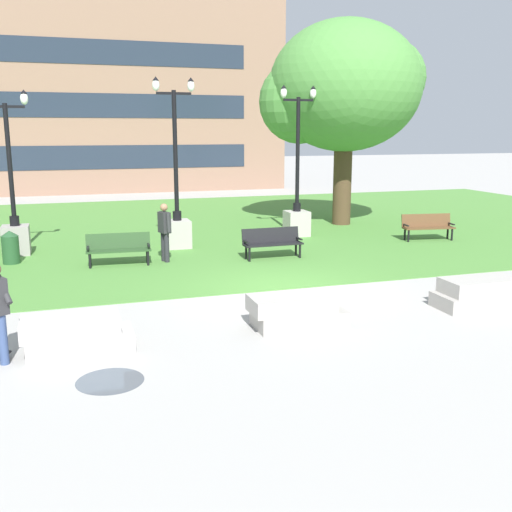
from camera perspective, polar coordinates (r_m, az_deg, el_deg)
The scene contains 16 objects.
ground_plane at distance 14.58m, azimuth 2.87°, elevation -3.23°, with size 140.00×140.00×0.00m, color #A3A09B.
grass_lawn at distance 23.99m, azimuth -5.56°, elevation 2.77°, with size 40.00×20.00×0.02m, color #4C8438.
concrete_block_center at distance 11.01m, azimuth -16.74°, elevation -7.14°, with size 1.89×0.90×0.64m.
concrete_block_left at distance 11.87m, azimuth 3.81°, elevation -5.27°, with size 1.90×0.90×0.64m.
concrete_block_right at distance 13.98m, azimuth 20.35°, elevation -3.34°, with size 1.81×0.90×0.64m.
puddle at distance 9.72m, azimuth -13.73°, elevation -11.49°, with size 1.05×1.05×0.01m, color #47515B.
park_bench_near_left at distance 17.47m, azimuth -12.96°, elevation 0.83°, with size 1.83×0.65×0.90m.
park_bench_near_right at distance 17.96m, azimuth 1.54°, elevation 1.44°, with size 1.81×0.56×0.90m.
park_bench_far_left at distance 21.78m, azimuth 16.02°, elevation 2.83°, with size 1.86×0.79×0.90m.
lamp_post_left at distance 19.83m, azimuth -22.00°, elevation 3.00°, with size 1.32×0.80×4.96m.
lamp_post_right at distance 21.76m, azimuth 3.92°, elevation 4.72°, with size 1.32×0.80×5.30m.
lamp_post_center at distance 19.65m, azimuth -7.53°, elevation 3.92°, with size 1.32×0.80×5.40m.
tree_near_right at distance 24.59m, azimuth 8.30°, elevation 15.53°, with size 6.26×5.96×8.00m.
trash_bin at distance 18.62m, azimuth -22.35°, elevation 0.80°, with size 0.49×0.49×0.96m.
person_bystander_near_lawn at distance 17.58m, azimuth -8.70°, elevation 2.55°, with size 0.35×0.70×1.71m.
building_facade_distant at distance 37.88m, azimuth -14.04°, elevation 16.21°, with size 22.13×1.03×13.73m.
Camera 1 is at (-4.98, -13.16, 3.81)m, focal length 42.00 mm.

